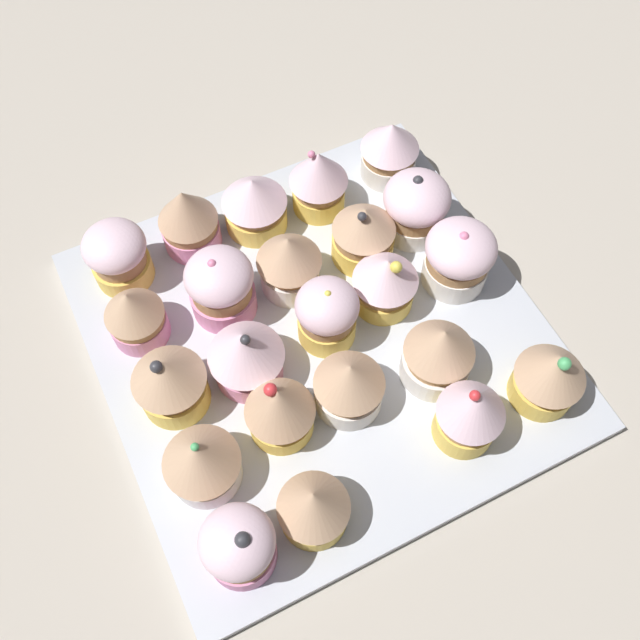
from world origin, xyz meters
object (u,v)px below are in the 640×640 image
(cupcake_10, at_px, (325,310))
(cupcake_11, at_px, (385,281))
(cupcake_8, at_px, (171,385))
(cupcake_9, at_px, (246,354))
(cupcake_16, at_px, (364,233))
(cupcake_18, at_px, (118,255))
(cupcake_3, at_px, (550,375))
(cupcake_21, at_px, (319,179))
(cupcake_6, at_px, (349,384))
(cupcake_12, at_px, (457,254))
(cupcake_14, at_px, (221,286))
(cupcake_7, at_px, (439,353))
(cupcake_13, at_px, (134,314))
(baking_tray, at_px, (320,339))
(cupcake_20, at_px, (251,204))
(cupcake_15, at_px, (291,261))
(cupcake_5, at_px, (280,409))
(cupcake_19, at_px, (188,218))
(cupcake_2, at_px, (471,412))
(cupcake_17, at_px, (416,206))
(cupcake_4, at_px, (201,461))
(cupcake_0, at_px, (239,546))
(cupcake_1, at_px, (314,506))
(cupcake_22, at_px, (390,149))

(cupcake_10, bearing_deg, cupcake_11, 2.92)
(cupcake_8, height_order, cupcake_9, same)
(cupcake_16, distance_m, cupcake_18, 0.23)
(cupcake_3, xyz_separation_m, cupcake_21, (-0.08, 0.27, 0.00))
(cupcake_6, bearing_deg, cupcake_10, 79.59)
(cupcake_12, height_order, cupcake_14, cupcake_14)
(cupcake_7, relative_size, cupcake_13, 1.12)
(baking_tray, bearing_deg, cupcake_9, -175.67)
(cupcake_16, height_order, cupcake_20, cupcake_16)
(cupcake_9, xyz_separation_m, cupcake_15, (0.07, 0.07, -0.00))
(cupcake_10, bearing_deg, cupcake_5, -137.93)
(cupcake_9, distance_m, cupcake_19, 0.15)
(cupcake_2, height_order, cupcake_17, cupcake_2)
(cupcake_18, bearing_deg, cupcake_9, -66.35)
(cupcake_9, relative_size, cupcake_17, 1.03)
(cupcake_15, bearing_deg, cupcake_21, 48.57)
(cupcake_13, bearing_deg, cupcake_12, -14.33)
(cupcake_9, bearing_deg, cupcake_16, 24.66)
(cupcake_15, bearing_deg, cupcake_12, -23.24)
(cupcake_4, height_order, cupcake_17, cupcake_17)
(baking_tray, bearing_deg, cupcake_20, 91.38)
(cupcake_18, bearing_deg, cupcake_6, -57.98)
(cupcake_7, bearing_deg, cupcake_2, -96.21)
(cupcake_5, bearing_deg, cupcake_17, 32.73)
(cupcake_9, height_order, cupcake_21, cupcake_21)
(cupcake_8, bearing_deg, cupcake_6, -25.63)
(cupcake_4, bearing_deg, baking_tray, 27.91)
(cupcake_0, distance_m, cupcake_9, 0.16)
(cupcake_1, distance_m, cupcake_22, 0.36)
(cupcake_5, distance_m, cupcake_19, 0.21)
(cupcake_6, xyz_separation_m, cupcake_8, (-0.13, 0.06, 0.00))
(cupcake_1, xyz_separation_m, cupcake_2, (0.15, 0.01, 0.01))
(cupcake_21, bearing_deg, cupcake_3, -73.20)
(cupcake_4, relative_size, cupcake_7, 0.94)
(cupcake_19, xyz_separation_m, cupcake_20, (0.06, -0.01, -0.00))
(cupcake_16, bearing_deg, cupcake_19, 148.87)
(cupcake_12, bearing_deg, cupcake_20, 136.27)
(cupcake_19, bearing_deg, cupcake_6, -74.85)
(cupcake_5, height_order, cupcake_20, cupcake_5)
(cupcake_21, bearing_deg, cupcake_18, 178.02)
(cupcake_13, xyz_separation_m, cupcake_17, (0.28, -0.01, 0.00))
(cupcake_9, height_order, cupcake_17, cupcake_9)
(cupcake_6, distance_m, cupcake_18, 0.25)
(cupcake_12, distance_m, cupcake_17, 0.06)
(cupcake_3, relative_size, cupcake_4, 1.06)
(cupcake_2, height_order, cupcake_3, cupcake_2)
(cupcake_3, xyz_separation_m, cupcake_16, (-0.07, 0.20, -0.00))
(baking_tray, relative_size, cupcake_13, 5.88)
(cupcake_2, bearing_deg, cupcake_15, 108.31)
(cupcake_2, relative_size, cupcake_9, 1.12)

